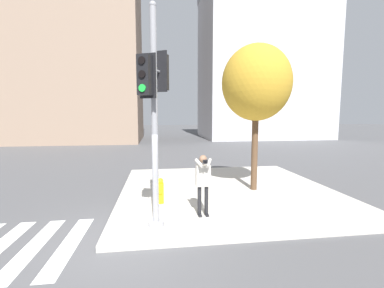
# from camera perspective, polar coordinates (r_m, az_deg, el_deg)

# --- Properties ---
(ground_plane) EXTENTS (160.00, 160.00, 0.00)m
(ground_plane) POSITION_cam_1_polar(r_m,az_deg,el_deg) (6.73, -15.13, -20.04)
(ground_plane) COLOR #4C4C4F
(sidewalk_corner) EXTENTS (8.00, 8.00, 0.15)m
(sidewalk_corner) POSITION_cam_1_polar(r_m,az_deg,el_deg) (10.26, 7.66, -10.12)
(sidewalk_corner) COLOR #BCB7AD
(sidewalk_corner) RESTS_ON ground_plane
(traffic_signal_pole) EXTENTS (0.77, 1.13, 5.50)m
(traffic_signal_pole) POSITION_cam_1_polar(r_m,az_deg,el_deg) (6.42, -8.38, 9.11)
(traffic_signal_pole) COLOR #939399
(traffic_signal_pole) RESTS_ON sidewalk_corner
(person_photographer) EXTENTS (0.50, 0.53, 1.72)m
(person_photographer) POSITION_cam_1_polar(r_m,az_deg,el_deg) (7.26, 2.48, -7.84)
(person_photographer) COLOR black
(person_photographer) RESTS_ON sidewalk_corner
(street_tree) EXTENTS (2.54, 2.54, 5.42)m
(street_tree) POSITION_cam_1_polar(r_m,az_deg,el_deg) (9.97, 14.11, 12.91)
(street_tree) COLOR brown
(street_tree) RESTS_ON sidewalk_corner
(fire_hydrant) EXTENTS (0.21, 0.27, 0.83)m
(fire_hydrant) POSITION_cam_1_polar(r_m,az_deg,el_deg) (8.44, -7.02, -10.30)
(fire_hydrant) COLOR yellow
(fire_hydrant) RESTS_ON sidewalk_corner
(building_left) EXTENTS (14.58, 10.82, 22.77)m
(building_left) POSITION_cam_1_polar(r_m,az_deg,el_deg) (34.45, -24.40, 19.89)
(building_left) COLOR gray
(building_left) RESTS_ON ground_plane
(building_right) EXTENTS (16.05, 10.95, 20.07)m
(building_right) POSITION_cam_1_polar(r_m,az_deg,el_deg) (37.64, 15.21, 16.89)
(building_right) COLOR #BCBCC1
(building_right) RESTS_ON ground_plane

